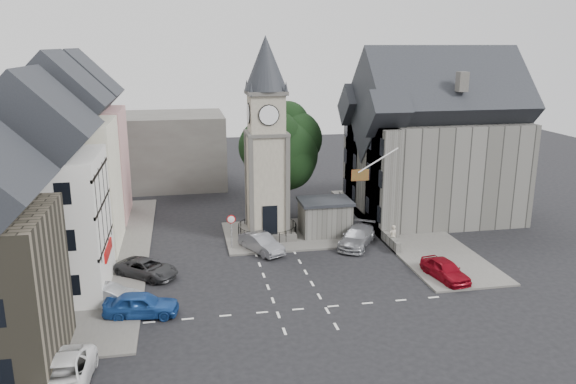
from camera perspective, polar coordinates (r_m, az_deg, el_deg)
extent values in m
plane|color=black|center=(39.67, -0.33, -8.31)|extent=(120.00, 120.00, 0.00)
cube|color=#595651|center=(45.04, -17.72, -6.06)|extent=(6.00, 30.00, 0.14)
cube|color=#595651|center=(50.12, 11.60, -3.52)|extent=(6.00, 26.00, 0.14)
cube|color=#595651|center=(47.24, -0.31, -4.34)|extent=(10.00, 8.00, 0.16)
cube|color=silver|center=(34.77, 1.36, -11.80)|extent=(20.00, 8.00, 0.01)
cube|color=#4C4944|center=(46.91, -2.12, -4.13)|extent=(4.20, 4.20, 0.70)
torus|color=black|center=(46.68, -2.12, -3.29)|extent=(4.86, 4.86, 0.06)
cube|color=gray|center=(45.69, -2.17, 1.03)|extent=(3.00, 3.00, 8.00)
cube|color=black|center=(45.07, -1.85, -2.86)|extent=(1.20, 0.25, 2.40)
cube|color=#4C4944|center=(44.90, -2.22, 5.99)|extent=(3.30, 3.30, 0.25)
cube|color=gray|center=(44.69, -2.24, 8.02)|extent=(2.70, 2.70, 3.20)
cylinder|color=white|center=(43.31, -1.96, 7.81)|extent=(1.50, 0.12, 1.50)
cube|color=#4C4944|center=(44.52, -2.26, 10.07)|extent=(3.10, 3.10, 0.30)
cone|color=black|center=(44.40, -2.29, 12.96)|extent=(3.40, 3.40, 4.20)
cube|color=#565550|center=(47.04, 3.76, -2.76)|extent=(4.00, 3.00, 2.80)
cube|color=black|center=(46.60, 3.79, -0.94)|extent=(4.30, 3.30, 0.25)
cylinder|color=black|center=(51.40, -0.78, -0.27)|extent=(0.70, 0.70, 4.40)
cylinder|color=black|center=(43.92, -5.77, -4.30)|extent=(0.10, 0.10, 2.50)
cone|color=#A50C0C|center=(43.44, -5.80, -2.79)|extent=(0.70, 0.06, 0.70)
cone|color=white|center=(43.42, -5.80, -2.79)|extent=(0.54, 0.04, 0.54)
cube|color=#CC8C90|center=(53.68, -20.12, 2.54)|extent=(7.50, 7.00, 10.00)
cube|color=beige|center=(46.00, -21.63, 0.46)|extent=(7.50, 7.00, 10.00)
cube|color=silver|center=(38.59, -23.64, -3.16)|extent=(7.50, 7.00, 9.00)
cube|color=#4C4944|center=(65.14, -15.41, 4.05)|extent=(20.00, 10.00, 8.00)
cube|color=#565550|center=(53.22, 14.63, 2.32)|extent=(14.00, 10.00, 9.00)
cube|color=#565550|center=(47.69, 9.65, 1.17)|extent=(1.60, 4.40, 9.00)
cube|color=#565550|center=(54.13, 7.10, 2.89)|extent=(1.60, 4.40, 9.00)
cube|color=#565550|center=(50.83, 7.85, -2.64)|extent=(0.40, 16.00, 0.90)
cylinder|color=white|center=(43.33, 9.15, 3.21)|extent=(3.17, 0.10, 1.89)
plane|color=#B21414|center=(43.11, 7.34, 1.72)|extent=(1.40, 0.00, 1.40)
imported|color=navy|center=(34.73, -14.68, -11.00)|extent=(4.53, 2.29, 1.48)
imported|color=#9EA2A6|center=(36.62, -17.75, -9.99)|extent=(4.20, 2.34, 1.31)
imported|color=#2F2F31|center=(40.13, -14.15, -7.53)|extent=(4.86, 4.41, 1.26)
imported|color=gray|center=(43.39, -2.72, -5.23)|extent=(3.35, 4.58, 1.44)
imported|color=#929399|center=(45.03, 7.02, -4.54)|extent=(4.52, 5.44, 1.49)
imported|color=maroon|center=(39.96, 15.68, -7.61)|extent=(2.36, 4.39, 1.42)
imported|color=white|center=(29.10, -21.88, -17.07)|extent=(2.54, 5.26, 1.44)
imported|color=#BAAF9A|center=(45.06, 10.59, -4.44)|extent=(0.74, 0.55, 1.83)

